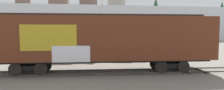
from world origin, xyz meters
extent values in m
plane|color=slate|center=(0.00, 0.00, 0.00)|extent=(260.00, 260.00, 0.00)
cube|color=#4C4742|center=(-0.17, -0.72, 0.04)|extent=(59.94, 2.83, 0.08)
cube|color=#4C4742|center=(-0.10, 0.72, 0.04)|extent=(59.94, 2.83, 0.08)
cube|color=#423323|center=(6.22, -0.29, 0.04)|extent=(0.35, 2.51, 0.07)
cube|color=#423323|center=(7.55, -0.35, 0.04)|extent=(0.35, 2.51, 0.07)
cube|color=#5B2B19|center=(-0.13, 0.00, 2.60)|extent=(16.63, 3.83, 3.12)
cube|color=#2D2823|center=(-0.13, 0.00, 4.28)|extent=(15.68, 1.11, 0.24)
cube|color=#B2931E|center=(-3.77, -1.39, 2.67)|extent=(3.63, 0.20, 1.71)
cube|color=silver|center=(-2.33, -1.46, 1.58)|extent=(2.51, 0.14, 1.10)
cube|color=black|center=(-0.13, 0.00, 0.94)|extent=(16.23, 2.43, 0.20)
cube|color=black|center=(-5.33, 0.24, 0.51)|extent=(2.16, 1.48, 0.36)
cylinder|color=black|center=(-6.21, -0.44, 0.46)|extent=(0.92, 0.16, 0.92)
cylinder|color=black|center=(-6.15, 0.99, 0.46)|extent=(0.92, 0.16, 0.92)
cylinder|color=black|center=(-4.52, -0.52, 0.46)|extent=(0.92, 0.16, 0.92)
cylinder|color=black|center=(-4.45, 0.92, 0.46)|extent=(0.92, 0.16, 0.92)
cube|color=black|center=(5.07, -0.24, 0.51)|extent=(2.16, 1.48, 0.36)
cylinder|color=black|center=(4.18, -0.92, 0.46)|extent=(0.92, 0.16, 0.92)
cylinder|color=black|center=(4.25, 0.52, 0.46)|extent=(0.92, 0.16, 0.92)
cylinder|color=black|center=(5.88, -0.99, 0.46)|extent=(0.92, 0.16, 0.92)
cylinder|color=black|center=(5.95, 0.44, 0.46)|extent=(0.92, 0.16, 0.92)
cylinder|color=silver|center=(0.81, 10.93, 4.17)|extent=(0.12, 0.12, 8.34)
cube|color=silver|center=(0.00, 61.70, 5.42)|extent=(142.35, 37.50, 10.85)
cube|color=brown|center=(-20.43, 50.45, 12.27)|extent=(4.77, 4.03, 2.85)
cube|color=brown|center=(-9.59, 50.45, 11.96)|extent=(6.31, 4.04, 2.23)
cube|color=#9E9384|center=(9.19, 50.45, 12.42)|extent=(6.45, 5.59, 3.13)
cube|color=brown|center=(-0.21, 50.45, 12.34)|extent=(5.67, 3.87, 2.98)
cone|color=#193D23|center=(48.68, 51.64, 12.44)|extent=(1.59, 1.59, 3.17)
cone|color=#193D23|center=(22.67, 50.08, 12.71)|extent=(1.86, 1.86, 3.72)
cube|color=#B21E1E|center=(-2.94, 5.66, 0.66)|extent=(4.22, 1.91, 0.69)
cube|color=#2D333D|center=(-3.09, 5.66, 1.31)|extent=(2.03, 1.65, 0.61)
cylinder|color=black|center=(-1.50, 6.43, 0.32)|extent=(0.65, 0.25, 0.64)
cylinder|color=black|center=(-1.56, 4.77, 0.32)|extent=(0.65, 0.25, 0.64)
cylinder|color=black|center=(-4.32, 6.54, 0.32)|extent=(0.65, 0.25, 0.64)
cylinder|color=black|center=(-4.39, 4.88, 0.32)|extent=(0.65, 0.25, 0.64)
cube|color=navy|center=(3.07, 5.87, 0.66)|extent=(4.32, 2.48, 0.68)
cube|color=#2D333D|center=(2.85, 5.91, 1.28)|extent=(2.14, 1.90, 0.56)
cylinder|color=black|center=(4.58, 6.43, 0.32)|extent=(0.67, 0.34, 0.64)
cylinder|color=black|center=(4.27, 4.79, 0.32)|extent=(0.67, 0.34, 0.64)
cylinder|color=black|center=(1.87, 6.94, 0.32)|extent=(0.67, 0.34, 0.64)
cylinder|color=black|center=(1.56, 5.31, 0.32)|extent=(0.67, 0.34, 0.64)
camera|label=1|loc=(-1.42, -14.56, 3.09)|focal=31.28mm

